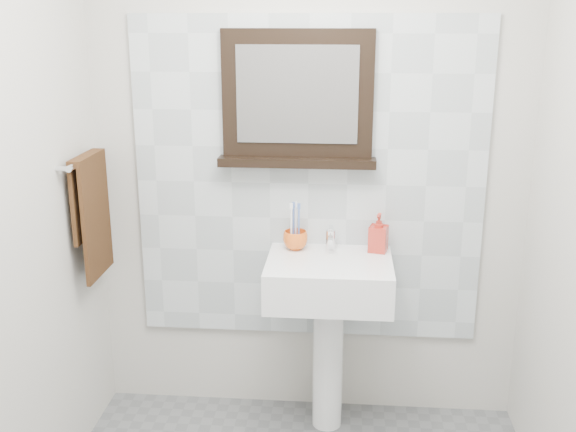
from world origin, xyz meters
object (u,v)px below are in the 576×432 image
object	(u,v)px
pedestal_sink	(329,298)
hand_towel	(91,206)
soap_dispenser	(379,233)
toothbrush_cup	(295,240)
framed_mirror	(297,102)

from	to	relation	value
pedestal_sink	hand_towel	distance (m)	1.13
soap_dispenser	toothbrush_cup	bearing A→B (deg)	-165.71
pedestal_sink	hand_towel	size ratio (longest dim) A/B	1.75
framed_mirror	pedestal_sink	bearing A→B (deg)	-49.77
pedestal_sink	toothbrush_cup	distance (m)	0.30
pedestal_sink	hand_towel	xyz separation A→B (m)	(-1.05, -0.03, 0.41)
toothbrush_cup	soap_dispenser	world-z (taller)	soap_dispenser
toothbrush_cup	framed_mirror	distance (m)	0.62
pedestal_sink	toothbrush_cup	bearing A→B (deg)	142.97
framed_mirror	toothbrush_cup	bearing A→B (deg)	-92.11
pedestal_sink	soap_dispenser	size ratio (longest dim) A/B	5.40
pedestal_sink	soap_dispenser	bearing A→B (deg)	29.70
pedestal_sink	toothbrush_cup	xyz separation A→B (m)	(-0.16, 0.12, 0.23)
hand_towel	soap_dispenser	bearing A→B (deg)	6.86
soap_dispenser	framed_mirror	size ratio (longest dim) A/B	0.25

